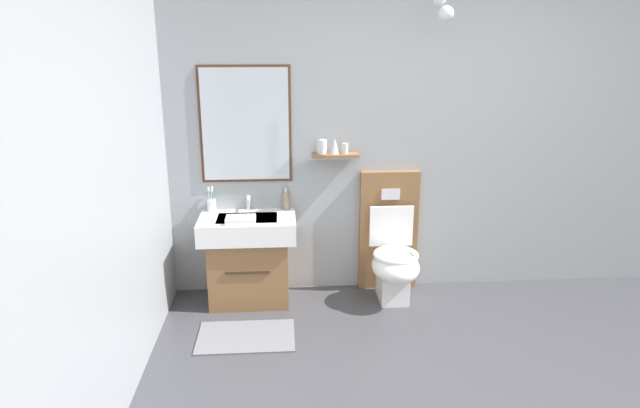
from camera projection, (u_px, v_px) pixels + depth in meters
wall_back at (432, 123)px, 4.39m from camera, size 4.48×0.48×2.75m
wall_left at (57, 195)px, 2.35m from camera, size 0.12×4.11×2.75m
bath_mat at (246, 337)px, 3.87m from camera, size 0.68×0.44×0.01m
vanity_sink_left at (249, 256)px, 4.33m from camera, size 0.74×0.49×0.70m
tap_on_left_sink at (248, 201)px, 4.39m from camera, size 0.03×0.13×0.11m
toilet at (392, 252)px, 4.41m from camera, size 0.48×0.62×1.00m
toothbrush_cup at (211, 204)px, 4.36m from camera, size 0.07×0.07×0.20m
soap_dispenser at (286, 200)px, 4.40m from camera, size 0.06×0.06×0.18m
folded_hand_towel at (241, 220)px, 4.09m from camera, size 0.22×0.16×0.04m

